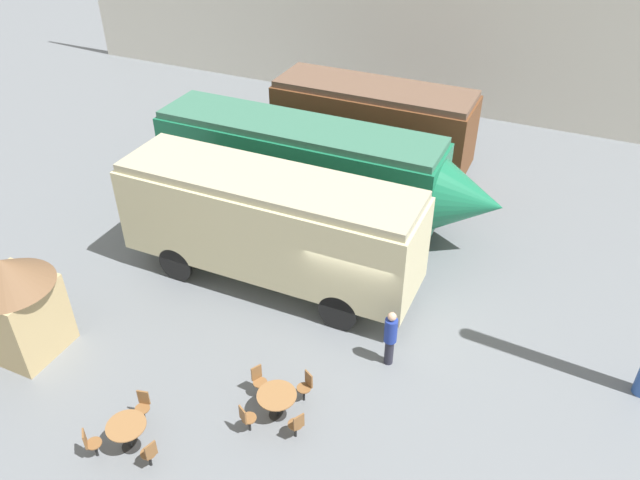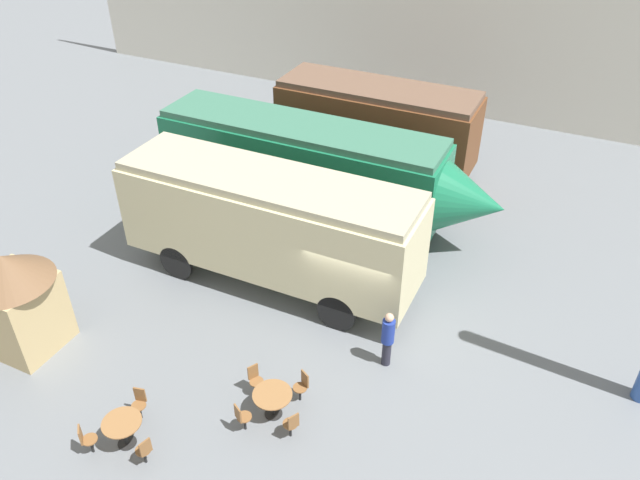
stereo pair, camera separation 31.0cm
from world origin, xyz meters
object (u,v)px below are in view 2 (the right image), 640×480
cafe_table_mid (123,426)px  visitor_person (388,337)px  streamlined_locomotive (322,166)px  cafe_table_near (273,398)px  cafe_chair_0 (302,384)px  ticket_kiosk (15,297)px  passenger_coach_wooden (377,123)px  passenger_coach_vintage (269,221)px

cafe_table_mid → visitor_person: size_ratio=0.52×
streamlined_locomotive → cafe_table_near: streamlined_locomotive is taller
visitor_person → cafe_table_mid: bearing=-132.6°
cafe_chair_0 → visitor_person: size_ratio=0.50×
cafe_table_mid → cafe_table_near: bearing=39.5°
cafe_chair_0 → ticket_kiosk: (-7.68, -1.46, 1.16)m
cafe_table_near → cafe_chair_0: bearing=60.1°
passenger_coach_wooden → ticket_kiosk: 14.31m
passenger_coach_wooden → cafe_table_near: passenger_coach_wooden is taller
streamlined_locomotive → cafe_table_mid: bearing=-89.8°
cafe_table_near → cafe_chair_0: cafe_chair_0 is taller
cafe_table_near → ticket_kiosk: (-7.26, -0.72, 1.09)m
passenger_coach_wooden → passenger_coach_vintage: bearing=-92.1°
passenger_coach_wooden → ticket_kiosk: passenger_coach_wooden is taller
streamlined_locomotive → cafe_chair_0: streamlined_locomotive is taller
visitor_person → streamlined_locomotive: bearing=128.3°
cafe_table_mid → ticket_kiosk: 4.93m
cafe_table_mid → visitor_person: visitor_person is taller
cafe_table_near → visitor_person: (1.89, 2.77, 0.37)m
passenger_coach_wooden → streamlined_locomotive: 4.11m
passenger_coach_vintage → streamlined_locomotive: bearing=92.0°
ticket_kiosk → visitor_person: bearing=20.9°
passenger_coach_wooden → visitor_person: 10.83m
streamlined_locomotive → cafe_table_near: bearing=-72.4°
cafe_table_near → ticket_kiosk: size_ratio=0.32×
visitor_person → ticket_kiosk: ticket_kiosk is taller
passenger_coach_vintage → visitor_person: bearing=-22.7°
cafe_table_mid → cafe_chair_0: 4.29m
ticket_kiosk → cafe_chair_0: bearing=10.8°
cafe_table_near → passenger_coach_wooden: bearing=100.3°
passenger_coach_vintage → visitor_person: 5.01m
cafe_table_mid → visitor_person: (4.58, 4.99, 0.34)m
streamlined_locomotive → cafe_table_mid: 10.92m
passenger_coach_vintage → cafe_chair_0: bearing=-52.3°
passenger_coach_vintage → cafe_table_near: bearing=-60.9°
passenger_coach_vintage → cafe_chair_0: (3.02, -3.90, -1.68)m
passenger_coach_wooden → cafe_table_near: size_ratio=7.97×
streamlined_locomotive → cafe_table_near: size_ratio=12.56×
streamlined_locomotive → passenger_coach_vintage: (0.14, -3.97, 0.15)m
cafe_chair_0 → passenger_coach_wooden: bearing=-137.3°
cafe_chair_0 → ticket_kiosk: size_ratio=0.29×
visitor_person → ticket_kiosk: size_ratio=0.58×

